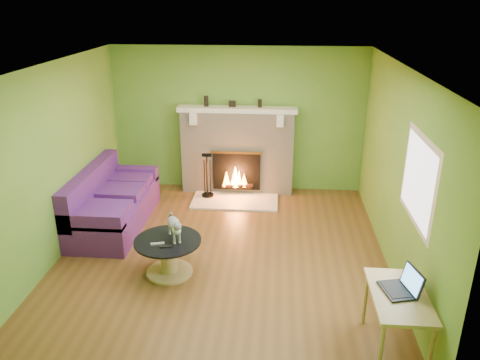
% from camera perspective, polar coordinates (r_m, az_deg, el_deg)
% --- Properties ---
extents(floor, '(5.00, 5.00, 0.00)m').
position_cam_1_polar(floor, '(6.67, -2.09, -9.00)').
color(floor, brown).
rests_on(floor, ground).
extents(ceiling, '(5.00, 5.00, 0.00)m').
position_cam_1_polar(ceiling, '(5.80, -2.45, 13.70)').
color(ceiling, white).
rests_on(ceiling, wall_back).
extents(wall_back, '(5.00, 0.00, 5.00)m').
position_cam_1_polar(wall_back, '(8.49, -0.21, 7.33)').
color(wall_back, '#558D2E').
rests_on(wall_back, floor).
extents(wall_front, '(5.00, 0.00, 5.00)m').
position_cam_1_polar(wall_front, '(3.89, -6.77, -11.17)').
color(wall_front, '#558D2E').
rests_on(wall_front, floor).
extents(wall_left, '(0.00, 5.00, 5.00)m').
position_cam_1_polar(wall_left, '(6.76, -21.56, 1.99)').
color(wall_left, '#558D2E').
rests_on(wall_left, floor).
extents(wall_right, '(0.00, 5.00, 5.00)m').
position_cam_1_polar(wall_right, '(6.26, 18.65, 0.87)').
color(wall_right, '#558D2E').
rests_on(wall_right, floor).
extents(window_frame, '(0.00, 1.20, 1.20)m').
position_cam_1_polar(window_frame, '(5.36, 20.95, -0.03)').
color(window_frame, silver).
rests_on(window_frame, wall_right).
extents(window_pane, '(0.00, 1.06, 1.06)m').
position_cam_1_polar(window_pane, '(5.36, 20.87, -0.03)').
color(window_pane, white).
rests_on(window_pane, wall_right).
extents(fireplace, '(2.10, 0.46, 1.58)m').
position_cam_1_polar(fireplace, '(8.46, -0.31, 3.56)').
color(fireplace, '#BFB49E').
rests_on(fireplace, floor).
extents(hearth, '(1.50, 0.75, 0.03)m').
position_cam_1_polar(hearth, '(8.26, -0.62, -2.55)').
color(hearth, beige).
rests_on(hearth, floor).
extents(mantel, '(2.10, 0.28, 0.08)m').
position_cam_1_polar(mantel, '(8.24, -0.34, 8.60)').
color(mantel, white).
rests_on(mantel, fireplace).
extents(sofa, '(0.92, 2.04, 0.92)m').
position_cam_1_polar(sofa, '(7.60, -15.47, -2.80)').
color(sofa, '#441A65').
rests_on(sofa, floor).
extents(coffee_table, '(0.86, 0.86, 0.49)m').
position_cam_1_polar(coffee_table, '(6.18, -8.70, -8.92)').
color(coffee_table, tan).
rests_on(coffee_table, floor).
extents(desk, '(0.54, 0.93, 0.69)m').
position_cam_1_polar(desk, '(4.98, 18.76, -13.85)').
color(desk, tan).
rests_on(desk, floor).
extents(cat, '(0.41, 0.57, 0.34)m').
position_cam_1_polar(cat, '(6.03, -8.05, -5.66)').
color(cat, slate).
rests_on(cat, coffee_table).
extents(remote_silver, '(0.18, 0.09, 0.02)m').
position_cam_1_polar(remote_silver, '(6.00, -10.01, -7.66)').
color(remote_silver, gray).
rests_on(remote_silver, coffee_table).
extents(remote_black, '(0.17, 0.07, 0.02)m').
position_cam_1_polar(remote_black, '(5.92, -9.02, -8.02)').
color(remote_black, black).
rests_on(remote_black, coffee_table).
extents(laptop, '(0.38, 0.42, 0.26)m').
position_cam_1_polar(laptop, '(4.90, 18.71, -11.46)').
color(laptop, black).
rests_on(laptop, desk).
extents(fire_tools, '(0.21, 0.21, 0.81)m').
position_cam_1_polar(fire_tools, '(8.29, -4.01, 0.63)').
color(fire_tools, black).
rests_on(fire_tools, hearth).
extents(mantel_vase_left, '(0.08, 0.08, 0.18)m').
position_cam_1_polar(mantel_vase_left, '(8.30, -4.14, 9.57)').
color(mantel_vase_left, black).
rests_on(mantel_vase_left, mantel).
extents(mantel_vase_right, '(0.07, 0.07, 0.14)m').
position_cam_1_polar(mantel_vase_right, '(8.22, 2.43, 9.33)').
color(mantel_vase_right, black).
rests_on(mantel_vase_right, mantel).
extents(mantel_box, '(0.12, 0.08, 0.10)m').
position_cam_1_polar(mantel_box, '(8.25, -0.95, 9.26)').
color(mantel_box, black).
rests_on(mantel_box, mantel).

